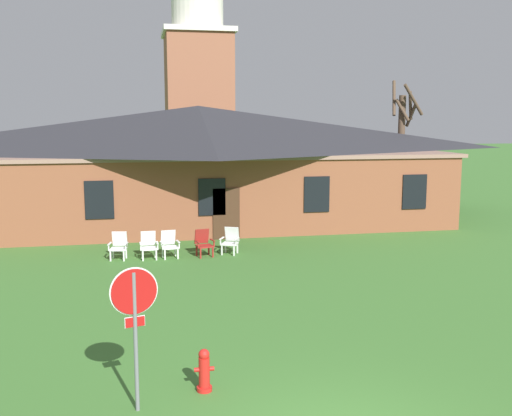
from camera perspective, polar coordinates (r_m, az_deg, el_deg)
brick_building at (r=28.68m, az=-5.55°, el=4.42°), size 22.89×10.40×5.50m
dome_tower at (r=45.23m, az=-5.60°, el=12.17°), size 5.18×5.18×17.08m
stop_sign at (r=10.03m, az=-11.66°, el=-9.68°), size 0.78×0.24×2.48m
lawn_chair_by_porch at (r=21.22m, az=-13.12°, el=-3.51°), size 0.71×0.75×0.96m
lawn_chair_near_door at (r=21.09m, az=-10.34°, el=-3.50°), size 0.66×0.69×0.96m
lawn_chair_left_end at (r=21.14m, az=-8.39°, el=-3.42°), size 0.70×0.74×0.96m
lawn_chair_middle at (r=21.21m, az=-5.10°, el=-3.32°), size 0.73×0.77×0.96m
lawn_chair_right_end at (r=21.53m, az=-2.47°, el=-3.11°), size 0.80×0.84×0.96m
bare_tree_beside_building at (r=31.98m, az=13.92°, el=6.08°), size 1.69×1.69×6.88m
fire_hydrant at (r=11.04m, az=-5.03°, el=-15.43°), size 0.36×0.28×0.79m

